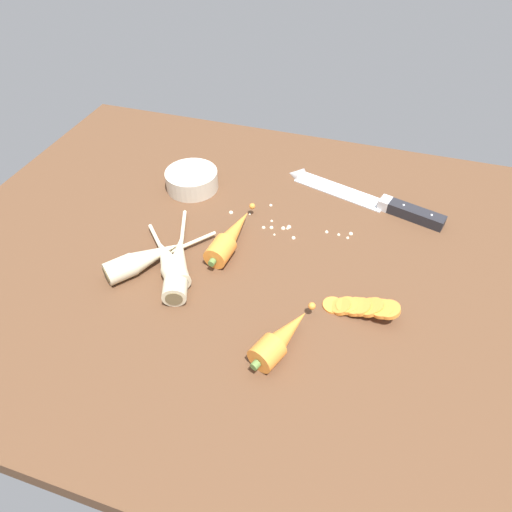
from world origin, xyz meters
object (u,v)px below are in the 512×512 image
at_px(parsnip_mid_left, 169,262).
at_px(whole_carrot_second, 281,338).
at_px(carrot_slice_stack, 362,307).
at_px(prep_bowl, 192,179).
at_px(parsnip_mid_right, 178,265).
at_px(chefs_knife, 358,196).
at_px(whole_carrot, 230,237).
at_px(parsnip_front, 144,259).

bearing_deg(parsnip_mid_left, whole_carrot_second, -22.96).
bearing_deg(carrot_slice_stack, prep_bowl, 149.11).
bearing_deg(parsnip_mid_right, chefs_knife, 49.65).
bearing_deg(chefs_knife, whole_carrot, -133.08).
bearing_deg(parsnip_front, parsnip_mid_right, 4.25).
height_order(whole_carrot_second, parsnip_front, whole_carrot_second).
bearing_deg(chefs_knife, whole_carrot_second, -97.92).
bearing_deg(carrot_slice_stack, whole_carrot_second, -135.89).
bearing_deg(carrot_slice_stack, parsnip_mid_left, -179.01).
xyz_separation_m(whole_carrot, parsnip_mid_left, (-0.08, -0.09, -0.00)).
distance_m(chefs_knife, parsnip_mid_left, 0.42).
distance_m(whole_carrot, prep_bowl, 0.20).
bearing_deg(parsnip_front, chefs_knife, 44.09).
height_order(parsnip_mid_left, prep_bowl, same).
xyz_separation_m(whole_carrot_second, carrot_slice_stack, (0.10, 0.10, -0.01)).
height_order(whole_carrot_second, parsnip_mid_left, whole_carrot_second).
bearing_deg(whole_carrot_second, prep_bowl, 130.56).
relative_size(chefs_knife, parsnip_front, 1.91).
bearing_deg(whole_carrot, parsnip_mid_left, -130.47).
bearing_deg(prep_bowl, parsnip_mid_right, -71.92).
bearing_deg(parsnip_mid_left, whole_carrot, 49.53).
xyz_separation_m(whole_carrot_second, parsnip_mid_right, (-0.21, 0.09, -0.00)).
distance_m(carrot_slice_stack, prep_bowl, 0.46).
xyz_separation_m(chefs_knife, whole_carrot_second, (-0.06, -0.41, 0.01)).
height_order(chefs_knife, whole_carrot_second, whole_carrot_second).
bearing_deg(parsnip_mid_right, parsnip_front, -175.75).
bearing_deg(parsnip_front, whole_carrot, 38.73).
distance_m(parsnip_mid_left, carrot_slice_stack, 0.33).
xyz_separation_m(parsnip_mid_right, prep_bowl, (-0.08, 0.24, 0.00)).
height_order(whole_carrot_second, carrot_slice_stack, whole_carrot_second).
xyz_separation_m(whole_carrot_second, parsnip_front, (-0.27, 0.09, -0.00)).
relative_size(whole_carrot, whole_carrot_second, 1.29).
relative_size(parsnip_front, parsnip_mid_right, 0.79).
xyz_separation_m(whole_carrot, whole_carrot_second, (0.15, -0.19, -0.00)).
height_order(carrot_slice_stack, prep_bowl, prep_bowl).
relative_size(parsnip_front, carrot_slice_stack, 1.50).
relative_size(whole_carrot_second, parsnip_mid_right, 0.62).
distance_m(whole_carrot, parsnip_front, 0.16).
xyz_separation_m(whole_carrot_second, parsnip_mid_left, (-0.23, 0.10, -0.00)).
height_order(chefs_knife, whole_carrot, whole_carrot).
bearing_deg(whole_carrot_second, parsnip_mid_right, 155.78).
bearing_deg(prep_bowl, carrot_slice_stack, -30.89).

